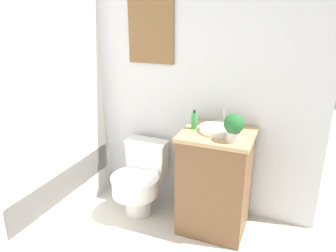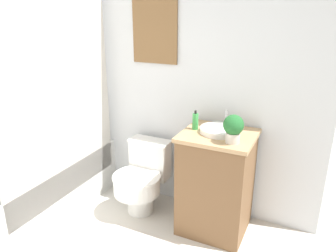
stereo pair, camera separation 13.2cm
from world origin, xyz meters
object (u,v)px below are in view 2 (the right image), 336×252
object	(u,v)px
toilet	(142,178)
soap_bottle	(195,121)
potted_plant	(233,127)
sink	(220,130)

from	to	relation	value
toilet	soap_bottle	bearing A→B (deg)	3.32
soap_bottle	toilet	bearing A→B (deg)	-176.68
soap_bottle	potted_plant	world-z (taller)	potted_plant
toilet	soap_bottle	xyz separation A→B (m)	(0.47, 0.03, 0.59)
soap_bottle	potted_plant	size ratio (longest dim) A/B	0.74
toilet	soap_bottle	world-z (taller)	soap_bottle
potted_plant	sink	bearing A→B (deg)	132.60
sink	potted_plant	bearing A→B (deg)	-47.40
toilet	sink	distance (m)	0.86
toilet	soap_bottle	distance (m)	0.75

